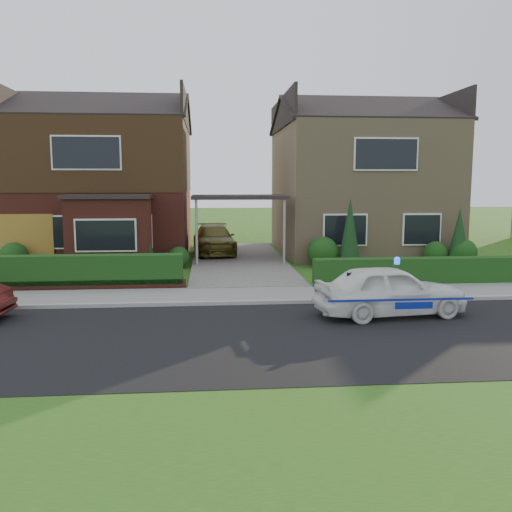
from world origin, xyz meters
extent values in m
plane|color=#235115|center=(0.00, 0.00, 0.00)|extent=(120.00, 120.00, 0.00)
cube|color=black|center=(0.00, 0.00, 0.00)|extent=(60.00, 6.00, 0.02)
cube|color=#9E9993|center=(0.00, 3.05, 0.06)|extent=(60.00, 0.16, 0.12)
cube|color=slate|center=(0.00, 4.10, 0.05)|extent=(60.00, 2.00, 0.10)
cube|color=#235115|center=(0.00, -5.00, 0.00)|extent=(60.00, 4.00, 0.01)
cube|color=#666059|center=(0.00, 11.00, 0.06)|extent=(3.80, 12.00, 0.12)
cube|color=maroon|center=(-5.80, 14.00, 2.90)|extent=(7.20, 8.00, 5.80)
cube|color=white|center=(-7.38, 9.98, 1.40)|extent=(1.80, 0.08, 1.30)
cube|color=white|center=(-4.22, 9.98, 1.40)|extent=(1.60, 0.08, 1.30)
cube|color=white|center=(-5.80, 9.98, 4.40)|extent=(2.60, 0.08, 1.30)
cube|color=black|center=(-5.80, 14.00, 4.35)|extent=(7.26, 8.06, 2.90)
cube|color=maroon|center=(-4.94, 9.30, 1.35)|extent=(3.00, 1.40, 2.70)
cube|color=black|center=(-4.94, 9.30, 2.77)|extent=(3.20, 1.60, 0.14)
cube|color=tan|center=(5.80, 14.00, 2.90)|extent=(7.20, 8.00, 5.80)
cube|color=white|center=(4.22, 9.98, 1.40)|extent=(1.80, 0.08, 1.30)
cube|color=white|center=(7.38, 9.98, 1.40)|extent=(1.60, 0.08, 1.30)
cube|color=white|center=(5.80, 9.98, 4.40)|extent=(2.60, 0.08, 1.30)
cube|color=black|center=(0.00, 11.00, 2.70)|extent=(3.80, 3.00, 0.14)
cylinder|color=gray|center=(-1.70, 9.60, 1.35)|extent=(0.10, 0.10, 2.70)
cylinder|color=gray|center=(1.70, 9.60, 1.35)|extent=(0.10, 0.10, 2.70)
cube|color=olive|center=(-8.25, 9.96, 1.05)|extent=(2.20, 0.10, 2.10)
cube|color=maroon|center=(-5.80, 5.30, 0.18)|extent=(7.70, 0.25, 0.36)
cube|color=#173A12|center=(-5.80, 5.45, 0.00)|extent=(7.50, 0.55, 0.90)
cube|color=#173A12|center=(5.80, 5.35, 0.00)|extent=(7.50, 0.55, 0.80)
sphere|color=#173A12|center=(-8.50, 9.50, 0.54)|extent=(1.08, 1.08, 1.08)
sphere|color=#173A12|center=(-4.00, 9.30, 0.66)|extent=(1.32, 1.32, 1.32)
sphere|color=#173A12|center=(-2.40, 9.60, 0.42)|extent=(0.84, 0.84, 0.84)
sphere|color=#173A12|center=(3.20, 9.40, 0.60)|extent=(1.20, 1.20, 1.20)
sphere|color=#173A12|center=(7.80, 9.50, 0.48)|extent=(0.96, 0.96, 0.96)
sphere|color=#173A12|center=(8.80, 9.20, 0.54)|extent=(1.08, 1.08, 1.08)
cone|color=black|center=(4.20, 9.20, 1.30)|extent=(0.90, 0.90, 2.60)
cone|color=black|center=(8.60, 9.20, 1.10)|extent=(0.90, 0.90, 2.20)
imported|color=white|center=(3.20, 1.54, 0.63)|extent=(1.98, 3.88, 1.27)
sphere|color=#193FF2|center=(3.39, 1.54, 1.35)|extent=(0.17, 0.17, 0.17)
cube|color=navy|center=(3.20, 0.79, 0.58)|extent=(3.42, 0.01, 0.05)
cube|color=navy|center=(3.20, 2.29, 0.58)|extent=(3.42, 0.01, 0.05)
ellipsoid|color=black|center=(2.16, 1.44, 0.89)|extent=(0.22, 0.17, 0.21)
sphere|color=white|center=(2.18, 1.38, 0.88)|extent=(0.11, 0.11, 0.11)
sphere|color=black|center=(2.18, 1.42, 1.03)|extent=(0.13, 0.13, 0.13)
cone|color=black|center=(2.14, 1.43, 1.10)|extent=(0.04, 0.04, 0.05)
cone|color=black|center=(2.23, 1.43, 1.10)|extent=(0.04, 0.04, 0.05)
imported|color=brown|center=(-1.00, 13.10, 0.75)|extent=(2.03, 4.44, 1.26)
imported|color=gray|center=(-3.98, 8.83, 0.42)|extent=(0.49, 0.37, 0.84)
imported|color=gray|center=(-2.92, 8.23, 0.39)|extent=(0.54, 0.51, 0.78)
imported|color=gray|center=(-2.50, 7.72, 0.38)|extent=(0.45, 0.45, 0.76)
camera|label=1|loc=(-1.25, -11.24, 3.28)|focal=38.00mm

